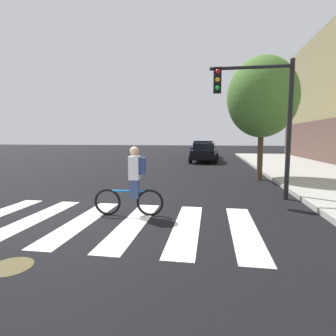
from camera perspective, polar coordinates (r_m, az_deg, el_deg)
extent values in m
plane|color=black|center=(6.48, -17.42, -10.86)|extent=(120.00, 120.00, 0.00)
cube|color=silver|center=(7.11, -26.50, -9.66)|extent=(0.55, 3.30, 0.01)
cube|color=silver|center=(6.50, -17.78, -10.76)|extent=(0.55, 3.30, 0.01)
cube|color=silver|center=(6.07, -7.50, -11.74)|extent=(0.55, 3.30, 0.01)
cube|color=silver|center=(5.86, 4.00, -12.39)|extent=(0.55, 3.30, 0.01)
cube|color=silver|center=(5.88, 15.92, -12.56)|extent=(0.55, 3.30, 0.01)
cylinder|color=#473D1E|center=(4.82, -30.58, -17.62)|extent=(0.64, 0.64, 0.01)
cube|color=black|center=(21.03, 7.82, 3.03)|extent=(2.01, 4.42, 0.66)
cube|color=black|center=(20.86, 7.81, 4.62)|extent=(1.68, 2.16, 0.52)
cylinder|color=black|center=(22.51, 5.82, 2.45)|extent=(0.27, 0.65, 0.64)
cylinder|color=black|center=(22.37, 10.42, 2.35)|extent=(0.27, 0.65, 0.64)
cylinder|color=black|center=(19.78, 4.85, 1.90)|extent=(0.27, 0.65, 0.64)
cylinder|color=black|center=(19.61, 10.08, 1.78)|extent=(0.27, 0.65, 0.64)
cube|color=navy|center=(25.64, 7.69, 3.76)|extent=(2.23, 4.79, 0.71)
cube|color=black|center=(25.47, 7.68, 5.17)|extent=(1.84, 2.35, 0.56)
cylinder|color=black|center=(27.25, 5.97, 3.20)|extent=(0.30, 0.70, 0.69)
cylinder|color=black|center=(27.06, 10.06, 3.11)|extent=(0.30, 0.70, 0.69)
cylinder|color=black|center=(24.31, 5.03, 2.81)|extent=(0.30, 0.70, 0.69)
cylinder|color=black|center=(24.10, 9.62, 2.72)|extent=(0.30, 0.70, 0.69)
torus|color=black|center=(6.56, -3.86, -7.38)|extent=(0.66, 0.12, 0.66)
torus|color=black|center=(6.77, -12.77, -7.08)|extent=(0.66, 0.12, 0.66)
cylinder|color=#1972BF|center=(6.59, -8.43, -4.88)|extent=(0.89, 0.14, 0.05)
cylinder|color=#1972BF|center=(6.54, -7.09, -4.31)|extent=(0.04, 0.04, 0.45)
cube|color=#384772|center=(6.53, -7.09, -3.88)|extent=(0.23, 0.30, 0.56)
cube|color=silver|center=(6.47, -7.15, 0.05)|extent=(0.27, 0.38, 0.56)
sphere|color=tan|center=(6.43, -7.20, 3.59)|extent=(0.22, 0.22, 0.22)
cube|color=navy|center=(6.43, -5.58, 0.48)|extent=(0.19, 0.29, 0.40)
cylinder|color=black|center=(8.91, 24.42, 7.21)|extent=(0.14, 0.14, 4.20)
cylinder|color=black|center=(8.92, 17.11, 19.83)|extent=(2.40, 0.10, 0.10)
cube|color=black|center=(8.77, 10.49, 17.89)|extent=(0.24, 0.20, 0.76)
sphere|color=red|center=(8.72, 10.54, 19.58)|extent=(0.14, 0.14, 0.14)
sphere|color=gold|center=(8.67, 10.51, 18.04)|extent=(0.14, 0.14, 0.14)
sphere|color=green|center=(8.62, 10.47, 16.48)|extent=(0.14, 0.14, 0.14)
cylinder|color=#4C3823|center=(12.66, 19.06, 3.07)|extent=(0.24, 0.24, 2.44)
ellipsoid|color=#47722D|center=(12.76, 19.48, 14.06)|extent=(3.04, 3.04, 3.50)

